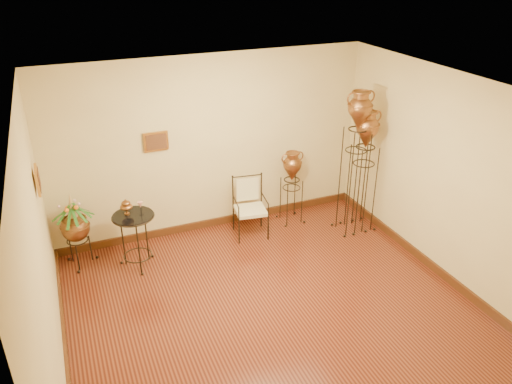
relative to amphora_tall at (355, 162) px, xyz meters
name	(u,v)px	position (x,y,z in m)	size (l,w,h in m)	color
ground	(277,317)	(-1.98, -1.52, -1.19)	(5.00, 5.00, 0.00)	maroon
room_shell	(279,192)	(-1.99, -1.51, 0.55)	(5.02, 5.02, 2.81)	beige
amphora_tall	(355,162)	(0.00, 0.00, 0.00)	(0.59, 0.59, 2.32)	black
amphora_mid	(363,171)	(0.17, 0.00, -0.17)	(0.47, 0.47, 2.00)	black
amphora_short	(292,187)	(-0.75, 0.63, -0.56)	(0.49, 0.49, 1.25)	black
planter_urn	(75,225)	(-4.13, 0.63, -0.53)	(0.74, 0.74, 1.16)	black
armchair	(250,208)	(-1.55, 0.45, -0.71)	(0.60, 0.57, 0.95)	black
side_table	(136,240)	(-3.37, 0.27, -0.75)	(0.70, 0.70, 1.05)	black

